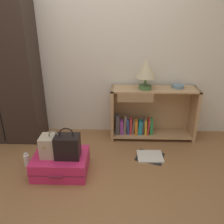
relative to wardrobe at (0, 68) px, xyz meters
name	(u,v)px	position (x,y,z in m)	size (l,w,h in m)	color
ground_plane	(84,198)	(1.22, -1.20, -1.01)	(9.00, 9.00, 0.00)	olive
back_wall	(95,43)	(1.22, 0.30, 0.29)	(6.40, 0.10, 2.60)	silver
wardrobe	(0,68)	(0.00, 0.00, 0.00)	(0.94, 0.47, 2.03)	#33261E
bookshelf	(149,114)	(1.98, 0.07, -0.66)	(1.18, 0.35, 0.74)	tan
table_lamp	(146,69)	(1.91, 0.02, -0.01)	(0.26, 0.26, 0.41)	#4C7542
bowl	(178,86)	(2.36, 0.09, -0.25)	(0.16, 0.16, 0.04)	slate
suitcase_large	(61,163)	(0.91, -0.80, -0.90)	(0.61, 0.49, 0.22)	#DB2860
train_case	(55,146)	(0.86, -0.80, -0.67)	(0.30, 0.21, 0.31)	#B7A88E
handbag	(67,146)	(1.01, -0.82, -0.66)	(0.27, 0.19, 0.36)	black
bottle	(27,160)	(0.47, -0.70, -0.93)	(0.07, 0.07, 0.17)	white
open_book_on_floor	(150,156)	(1.96, -0.48, -1.00)	(0.41, 0.38, 0.02)	white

